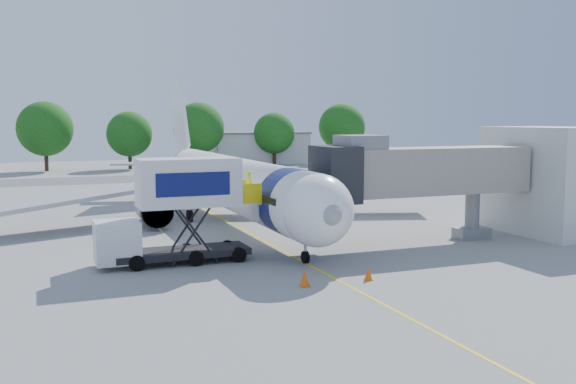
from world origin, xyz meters
name	(u,v)px	position (x,y,z in m)	size (l,w,h in m)	color
ground	(249,233)	(0.00, 0.00, 0.00)	(160.00, 160.00, 0.00)	gray
guidance_line	(249,233)	(0.00, 0.00, 0.01)	(0.15, 70.00, 0.01)	yellow
taxiway_strip	(146,178)	(0.00, 42.00, 0.00)	(120.00, 10.00, 0.01)	#59595B
aircraft	(231,183)	(0.00, 4.12, 2.95)	(34.17, 37.73, 11.35)	white
jet_bridge	(412,172)	(7.99, -7.00, 4.34)	(13.90, 3.20, 6.60)	#A69B8D
terminal_stub	(548,180)	(18.50, -7.00, 3.50)	(5.00, 8.00, 7.00)	beige
catering_hiloader	(176,211)	(-6.27, -7.00, 2.76)	(8.50, 2.44, 5.50)	black
ground_tug	(447,289)	(2.04, -19.05, 0.82)	(4.07, 2.33, 1.57)	silver
safety_cone_a	(368,274)	(1.34, -13.92, 0.30)	(0.40, 0.40, 0.63)	#DB580B
safety_cone_b	(305,279)	(-1.89, -13.85, 0.36)	(0.47, 0.47, 0.75)	#DB580B
outbuilding_right	(259,148)	(22.00, 62.00, 2.66)	(16.40, 7.40, 5.30)	beige
tree_c	(45,129)	(-11.45, 58.57, 6.08)	(7.85, 7.85, 10.01)	#382314
tree_d	(129,134)	(0.29, 58.08, 5.23)	(6.76, 6.76, 8.62)	#382314
tree_e	(199,128)	(10.89, 58.09, 6.11)	(7.90, 7.90, 10.07)	#382314
tree_f	(274,133)	(23.39, 58.12, 5.17)	(6.69, 6.69, 8.53)	#382314
tree_g	(342,127)	(35.74, 58.40, 6.11)	(7.90, 7.90, 10.07)	#382314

